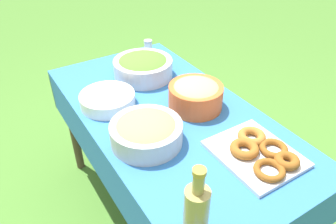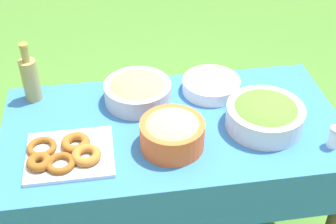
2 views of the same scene
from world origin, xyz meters
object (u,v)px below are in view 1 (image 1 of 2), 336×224
(salad_bowl, at_px, (143,66))
(olive_oil_bottle, at_px, (196,212))
(donut_platter, at_px, (259,152))
(plate_stack, at_px, (108,100))
(fruit_bowl, at_px, (146,131))
(pasta_bowl, at_px, (196,94))

(salad_bowl, relative_size, olive_oil_bottle, 1.14)
(olive_oil_bottle, bearing_deg, donut_platter, 110.04)
(plate_stack, bearing_deg, fruit_bowl, 4.25)
(pasta_bowl, height_order, olive_oil_bottle, olive_oil_bottle)
(donut_platter, bearing_deg, plate_stack, -151.37)
(salad_bowl, height_order, plate_stack, salad_bowl)
(pasta_bowl, relative_size, donut_platter, 0.72)
(salad_bowl, bearing_deg, fruit_bowl, -27.09)
(salad_bowl, distance_m, pasta_bowl, 0.40)
(donut_platter, xyz_separation_m, olive_oil_bottle, (0.15, -0.41, 0.09))
(salad_bowl, distance_m, olive_oil_bottle, 1.01)
(donut_platter, xyz_separation_m, fruit_bowl, (-0.31, -0.32, 0.03))
(donut_platter, relative_size, plate_stack, 1.34)
(salad_bowl, height_order, fruit_bowl, salad_bowl)
(plate_stack, bearing_deg, pasta_bowl, 55.68)
(salad_bowl, distance_m, donut_platter, 0.80)
(pasta_bowl, distance_m, plate_stack, 0.41)
(salad_bowl, bearing_deg, pasta_bowl, 9.25)
(donut_platter, height_order, plate_stack, plate_stack)
(salad_bowl, bearing_deg, olive_oil_bottle, -19.73)
(salad_bowl, xyz_separation_m, donut_platter, (0.80, 0.07, -0.04))
(salad_bowl, distance_m, plate_stack, 0.32)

